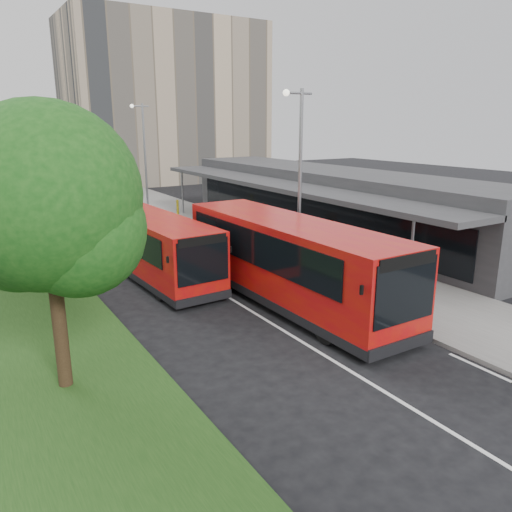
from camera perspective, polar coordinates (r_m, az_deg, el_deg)
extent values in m
plane|color=black|center=(19.26, -1.83, -5.56)|extent=(120.00, 120.00, 0.00)
cube|color=slate|center=(39.25, -8.76, 5.02)|extent=(5.00, 80.00, 0.15)
cube|color=silver|center=(32.66, -15.02, 2.55)|extent=(0.12, 70.00, 0.01)
cube|color=silver|center=(15.93, 24.15, -11.51)|extent=(0.12, 2.00, 0.01)
cube|color=silver|center=(19.54, 9.61, -5.45)|extent=(0.12, 2.00, 0.01)
cube|color=silver|center=(24.13, 0.26, -1.26)|extent=(0.12, 2.00, 0.01)
cube|color=silver|center=(29.23, -5.94, 1.56)|extent=(0.12, 2.00, 0.01)
cube|color=silver|center=(34.62, -10.27, 3.51)|extent=(0.12, 2.00, 0.01)
cube|color=silver|center=(40.19, -13.43, 4.91)|extent=(0.12, 2.00, 0.01)
cube|color=silver|center=(45.86, -15.82, 5.97)|extent=(0.12, 2.00, 0.01)
cube|color=silver|center=(51.61, -17.69, 6.78)|extent=(0.12, 2.00, 0.01)
cube|color=silver|center=(57.41, -19.19, 7.42)|extent=(0.12, 2.00, 0.01)
cube|color=silver|center=(63.24, -20.41, 7.94)|extent=(0.12, 2.00, 0.01)
cube|color=tan|center=(62.11, -10.31, 16.84)|extent=(22.00, 12.00, 18.00)
cube|color=#323234|center=(31.30, 8.47, 6.09)|extent=(5.00, 26.00, 4.00)
cube|color=black|center=(29.83, 4.70, 4.99)|extent=(0.06, 24.00, 2.20)
cube|color=#323234|center=(28.85, 2.70, 8.09)|extent=(2.80, 26.00, 0.25)
cylinder|color=gray|center=(20.16, 17.28, -0.38)|extent=(0.12, 0.12, 3.30)
cylinder|color=gray|center=(38.06, -8.40, 7.12)|extent=(0.12, 0.12, 3.30)
cylinder|color=black|center=(13.76, -21.54, -7.27)|extent=(0.36, 0.36, 3.59)
sphere|color=#144813|center=(12.94, -22.92, 6.27)|extent=(4.57, 4.57, 4.57)
sphere|color=#144813|center=(12.79, -19.62, 2.77)|extent=(3.26, 3.26, 3.26)
sphere|color=#144813|center=(13.45, -25.11, 3.85)|extent=(3.59, 3.59, 3.59)
cylinder|color=black|center=(25.25, -26.56, 2.06)|extent=(0.36, 0.36, 3.59)
sphere|color=#144813|center=(24.55, -25.74, 7.64)|extent=(3.26, 3.26, 3.26)
cylinder|color=gray|center=(22.17, 5.03, 8.18)|extent=(0.16, 0.16, 8.00)
cylinder|color=gray|center=(21.93, 4.82, 18.06)|extent=(1.40, 0.10, 0.10)
sphere|color=silver|center=(21.58, 3.47, 18.13)|extent=(0.28, 0.28, 0.28)
cylinder|color=gray|center=(39.99, -12.55, 10.91)|extent=(0.16, 0.16, 8.00)
cylinder|color=gray|center=(39.85, -13.15, 16.34)|extent=(1.40, 0.10, 0.10)
sphere|color=silver|center=(39.66, -14.01, 16.30)|extent=(0.28, 0.28, 0.28)
cube|color=#B31909|center=(18.95, 3.81, -0.21)|extent=(2.81, 11.32, 2.85)
cube|color=black|center=(19.36, 3.74, -4.19)|extent=(2.83, 11.34, 0.32)
cube|color=black|center=(14.85, 16.75, -3.96)|extent=(2.42, 0.07, 1.88)
cube|color=black|center=(23.54, -4.29, 3.93)|extent=(2.37, 0.07, 1.40)
cube|color=black|center=(18.34, -0.22, 0.96)|extent=(0.15, 9.68, 1.29)
cube|color=black|center=(19.88, 6.48, 1.97)|extent=(0.15, 9.68, 1.29)
cube|color=black|center=(15.45, 16.31, -9.83)|extent=(2.69, 0.11, 0.38)
cube|color=black|center=(14.59, 17.05, -0.57)|extent=(2.26, 0.06, 0.38)
cube|color=black|center=(13.87, 11.97, -3.81)|extent=(0.08, 0.08, 0.27)
cube|color=black|center=(16.04, 19.77, -1.81)|extent=(0.08, 0.08, 0.27)
cylinder|color=black|center=(16.00, 8.15, -8.27)|extent=(0.33, 0.97, 0.97)
cylinder|color=black|center=(17.45, 13.88, -6.54)|extent=(0.33, 0.97, 0.97)
cylinder|color=black|center=(21.73, -4.34, -1.83)|extent=(0.33, 0.97, 0.97)
cylinder|color=black|center=(22.82, 0.68, -0.97)|extent=(0.33, 0.97, 0.97)
cube|color=#B31909|center=(22.81, -11.93, 1.51)|extent=(2.79, 9.92, 2.48)
cube|color=black|center=(23.12, -11.77, -1.41)|extent=(2.82, 9.94, 0.28)
cube|color=black|center=(18.41, -6.06, -0.65)|extent=(2.10, 0.15, 1.64)
cube|color=black|center=(27.27, -15.97, 4.29)|extent=(2.06, 0.15, 1.22)
cube|color=black|center=(22.57, -15.05, 2.33)|extent=(0.44, 8.41, 1.12)
cube|color=black|center=(23.43, -9.57, 3.09)|extent=(0.44, 8.41, 1.12)
cube|color=black|center=(18.84, -5.92, -4.90)|extent=(2.34, 0.19, 0.33)
cube|color=black|center=(18.20, -6.11, 1.76)|extent=(1.96, 0.13, 0.33)
cube|color=black|center=(17.98, -10.07, -0.41)|extent=(0.08, 0.08, 0.23)
cube|color=black|center=(19.15, -2.92, 0.76)|extent=(0.08, 0.08, 0.23)
cylinder|color=black|center=(19.93, -10.83, -3.83)|extent=(0.32, 0.85, 0.84)
cylinder|color=black|center=(20.74, -5.86, -2.89)|extent=(0.32, 0.85, 0.84)
cylinder|color=black|center=(25.68, -16.55, 0.07)|extent=(0.32, 0.85, 0.84)
cylinder|color=black|center=(26.31, -12.49, 0.69)|extent=(0.32, 0.85, 0.84)
cylinder|color=#331E14|center=(28.80, -1.56, 2.68)|extent=(0.60, 0.60, 0.94)
cylinder|color=yellow|center=(37.51, -8.95, 5.52)|extent=(0.19, 0.19, 1.10)
imported|color=#5C0D0F|center=(54.71, -20.21, 7.59)|extent=(2.55, 3.60, 1.14)
imported|color=navy|center=(60.68, -23.97, 7.92)|extent=(2.54, 4.00, 1.25)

